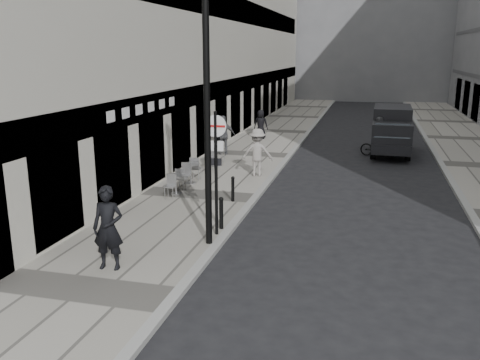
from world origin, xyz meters
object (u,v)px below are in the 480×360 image
object	(u,v)px
panel_van	(392,128)
walking_man	(108,228)
sign_post	(216,157)
cyclist	(379,141)
lamppost	(207,104)

from	to	relation	value
panel_van	walking_man	bearing A→B (deg)	-110.75
walking_man	panel_van	bearing A→B (deg)	61.18
sign_post	cyclist	world-z (taller)	sign_post
walking_man	cyclist	distance (m)	16.77
lamppost	panel_van	world-z (taller)	lamppost
lamppost	panel_van	distance (m)	15.58
walking_man	sign_post	xyz separation A→B (m)	(1.74, 2.80, 1.19)
walking_man	sign_post	distance (m)	3.50
panel_van	cyclist	size ratio (longest dim) A/B	2.53
lamppost	sign_post	bearing A→B (deg)	90.00
sign_post	panel_van	bearing A→B (deg)	69.03
walking_man	panel_van	distance (m)	17.97
sign_post	cyclist	xyz separation A→B (m)	(4.44, 12.79, -1.54)
lamppost	panel_van	bearing A→B (deg)	70.95
panel_van	cyclist	xyz separation A→B (m)	(-0.58, -1.06, -0.54)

